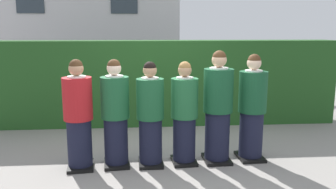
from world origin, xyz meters
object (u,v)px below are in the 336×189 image
(student_front_row_3, at_px, (184,116))
(student_front_row_5, at_px, (252,110))
(student_front_row_1, at_px, (115,116))
(student_front_row_2, at_px, (150,117))
(student_front_row_4, at_px, (218,110))
(student_in_red_blazer, at_px, (78,118))

(student_front_row_3, xyz_separation_m, student_front_row_5, (1.05, 0.09, 0.05))
(student_front_row_1, xyz_separation_m, student_front_row_2, (0.50, -0.02, -0.02))
(student_front_row_2, height_order, student_front_row_3, student_front_row_2)
(student_front_row_3, xyz_separation_m, student_front_row_4, (0.51, 0.03, 0.08))
(student_front_row_1, relative_size, student_front_row_5, 0.97)
(student_front_row_1, relative_size, student_front_row_4, 0.93)
(student_in_red_blazer, bearing_deg, student_front_row_2, 2.63)
(student_front_row_5, bearing_deg, student_front_row_4, -174.00)
(student_front_row_2, distance_m, student_front_row_3, 0.50)
(student_front_row_2, xyz_separation_m, student_front_row_5, (1.55, 0.12, 0.04))
(student_front_row_2, bearing_deg, student_front_row_5, 4.58)
(student_front_row_3, distance_m, student_front_row_4, 0.51)
(student_front_row_2, bearing_deg, student_front_row_1, 177.89)
(student_front_row_1, height_order, student_front_row_5, student_front_row_5)
(student_front_row_1, height_order, student_front_row_3, student_front_row_1)
(student_front_row_1, distance_m, student_front_row_2, 0.51)
(student_front_row_2, bearing_deg, student_front_row_3, 3.96)
(student_front_row_2, relative_size, student_front_row_4, 0.91)
(student_front_row_2, bearing_deg, student_in_red_blazer, -177.37)
(student_front_row_4, relative_size, student_front_row_5, 1.04)
(student_front_row_3, bearing_deg, student_front_row_1, -179.08)
(student_front_row_4, height_order, student_front_row_5, student_front_row_4)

